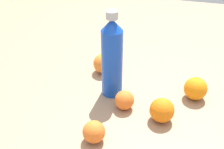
# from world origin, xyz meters

# --- Properties ---
(ground_plane) EXTENTS (2.40, 2.40, 0.00)m
(ground_plane) POSITION_xyz_m (0.00, 0.00, 0.00)
(ground_plane) COLOR #9E7F60
(water_bottle) EXTENTS (0.08, 0.08, 0.32)m
(water_bottle) POSITION_xyz_m (-0.04, 0.01, 0.15)
(water_bottle) COLOR blue
(water_bottle) RESTS_ON ground_plane
(orange_0) EXTENTS (0.07, 0.07, 0.07)m
(orange_0) POSITION_xyz_m (0.03, 0.08, 0.03)
(orange_0) COLOR orange
(orange_0) RESTS_ON ground_plane
(orange_1) EXTENTS (0.07, 0.07, 0.07)m
(orange_1) POSITION_xyz_m (0.21, 0.03, 0.03)
(orange_1) COLOR orange
(orange_1) RESTS_ON ground_plane
(orange_2) EXTENTS (0.08, 0.08, 0.08)m
(orange_2) POSITION_xyz_m (0.06, 0.21, 0.04)
(orange_2) COLOR orange
(orange_2) RESTS_ON ground_plane
(orange_3) EXTENTS (0.08, 0.08, 0.08)m
(orange_3) POSITION_xyz_m (-0.09, 0.31, 0.04)
(orange_3) COLOR orange
(orange_3) RESTS_ON ground_plane
(orange_4) EXTENTS (0.08, 0.08, 0.08)m
(orange_4) POSITION_xyz_m (-0.17, -0.06, 0.04)
(orange_4) COLOR orange
(orange_4) RESTS_ON ground_plane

